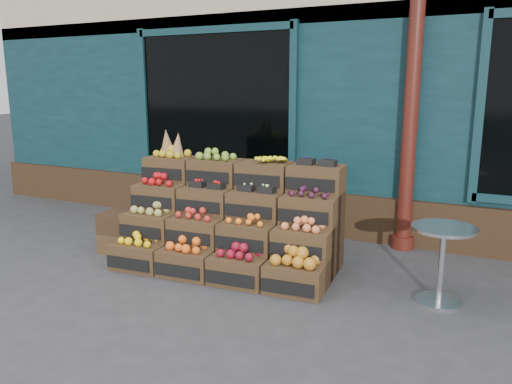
% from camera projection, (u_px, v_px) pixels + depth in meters
% --- Properties ---
extents(ground, '(60.00, 60.00, 0.00)m').
position_uv_depth(ground, '(243.00, 289.00, 5.02)').
color(ground, '#363638').
rests_on(ground, ground).
extents(shop_facade, '(12.00, 6.24, 4.80)m').
position_uv_depth(shop_facade, '(373.00, 64.00, 9.01)').
color(shop_facade, '#0E2C32').
rests_on(shop_facade, ground).
extents(crate_display, '(2.48, 1.36, 1.50)m').
position_uv_depth(crate_display, '(231.00, 225.00, 5.64)').
color(crate_display, '#402D19').
rests_on(crate_display, ground).
extents(spare_crates, '(0.52, 0.38, 0.50)m').
position_uv_depth(spare_crates, '(122.00, 233.00, 6.07)').
color(spare_crates, '#402D19').
rests_on(spare_crates, ground).
extents(bistro_table, '(0.59, 0.59, 0.75)m').
position_uv_depth(bistro_table, '(442.00, 256.00, 4.62)').
color(bistro_table, silver).
rests_on(bistro_table, ground).
extents(shopkeeper, '(0.85, 0.65, 2.09)m').
position_uv_depth(shopkeeper, '(220.00, 148.00, 7.91)').
color(shopkeeper, '#1E6A30').
rests_on(shopkeeper, ground).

